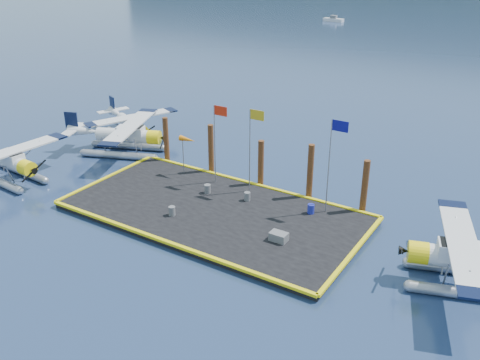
{
  "coord_description": "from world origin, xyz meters",
  "views": [
    {
      "loc": [
        18.68,
        -26.19,
        17.21
      ],
      "look_at": [
        0.83,
        2.0,
        2.05
      ],
      "focal_mm": 40.0,
      "sensor_mm": 36.0,
      "label": 1
    }
  ],
  "objects_px": {
    "piling_0": "(166,141)",
    "seaplane_d": "(467,261)",
    "windsock": "(187,140)",
    "piling_1": "(211,150)",
    "drum_0": "(207,189)",
    "piling_4": "(365,188)",
    "flagpole_red": "(217,132)",
    "piling_3": "(310,173)",
    "seaplane_a": "(9,163)",
    "drum_4": "(311,209)",
    "crate": "(279,237)",
    "piling_2": "(261,165)",
    "flagpole_yellow": "(252,138)",
    "drum_3": "(172,211)",
    "seaplane_b": "(127,137)",
    "seaplane_c": "(131,126)",
    "flagpole_blue": "(333,153)",
    "drum_5": "(247,196)"
  },
  "relations": [
    {
      "from": "drum_0",
      "to": "piling_1",
      "type": "bearing_deg",
      "value": 121.14
    },
    {
      "from": "piling_2",
      "to": "drum_0",
      "type": "bearing_deg",
      "value": -124.56
    },
    {
      "from": "seaplane_c",
      "to": "piling_4",
      "type": "distance_m",
      "value": 23.69
    },
    {
      "from": "windsock",
      "to": "seaplane_d",
      "type": "bearing_deg",
      "value": -8.83
    },
    {
      "from": "seaplane_a",
      "to": "drum_4",
      "type": "height_order",
      "value": "seaplane_a"
    },
    {
      "from": "seaplane_c",
      "to": "drum_0",
      "type": "distance_m",
      "value": 14.55
    },
    {
      "from": "piling_0",
      "to": "seaplane_d",
      "type": "bearing_deg",
      "value": -11.23
    },
    {
      "from": "crate",
      "to": "piling_3",
      "type": "relative_size",
      "value": 0.25
    },
    {
      "from": "windsock",
      "to": "piling_4",
      "type": "relative_size",
      "value": 0.78
    },
    {
      "from": "flagpole_red",
      "to": "piling_3",
      "type": "xyz_separation_m",
      "value": [
        6.79,
        1.6,
        -2.25
      ]
    },
    {
      "from": "flagpole_yellow",
      "to": "seaplane_c",
      "type": "bearing_deg",
      "value": 164.39
    },
    {
      "from": "seaplane_b",
      "to": "piling_0",
      "type": "distance_m",
      "value": 4.29
    },
    {
      "from": "seaplane_a",
      "to": "flagpole_red",
      "type": "xyz_separation_m",
      "value": [
        14.22,
        7.54,
        2.92
      ]
    },
    {
      "from": "drum_4",
      "to": "flagpole_red",
      "type": "height_order",
      "value": "flagpole_red"
    },
    {
      "from": "crate",
      "to": "windsock",
      "type": "distance_m",
      "value": 12.06
    },
    {
      "from": "drum_0",
      "to": "flagpole_blue",
      "type": "distance_m",
      "value": 9.65
    },
    {
      "from": "seaplane_b",
      "to": "windsock",
      "type": "xyz_separation_m",
      "value": [
        7.74,
        -1.42,
        1.69
      ]
    },
    {
      "from": "piling_2",
      "to": "piling_4",
      "type": "distance_m",
      "value": 8.0
    },
    {
      "from": "seaplane_b",
      "to": "piling_2",
      "type": "relative_size",
      "value": 2.56
    },
    {
      "from": "drum_4",
      "to": "drum_5",
      "type": "bearing_deg",
      "value": -172.03
    },
    {
      "from": "seaplane_d",
      "to": "crate",
      "type": "xyz_separation_m",
      "value": [
        -10.39,
        -1.73,
        -0.89
      ]
    },
    {
      "from": "windsock",
      "to": "piling_1",
      "type": "distance_m",
      "value": 2.21
    },
    {
      "from": "seaplane_d",
      "to": "piling_3",
      "type": "bearing_deg",
      "value": 48.57
    },
    {
      "from": "drum_3",
      "to": "windsock",
      "type": "bearing_deg",
      "value": 117.82
    },
    {
      "from": "flagpole_yellow",
      "to": "piling_4",
      "type": "relative_size",
      "value": 1.55
    },
    {
      "from": "drum_5",
      "to": "piling_2",
      "type": "height_order",
      "value": "piling_2"
    },
    {
      "from": "drum_4",
      "to": "flagpole_red",
      "type": "bearing_deg",
      "value": 174.77
    },
    {
      "from": "seaplane_a",
      "to": "drum_3",
      "type": "height_order",
      "value": "seaplane_a"
    },
    {
      "from": "drum_0",
      "to": "piling_0",
      "type": "relative_size",
      "value": 0.16
    },
    {
      "from": "piling_1",
      "to": "drum_0",
      "type": "bearing_deg",
      "value": -58.86
    },
    {
      "from": "windsock",
      "to": "drum_3",
      "type": "bearing_deg",
      "value": -62.18
    },
    {
      "from": "drum_0",
      "to": "piling_4",
      "type": "distance_m",
      "value": 11.04
    },
    {
      "from": "flagpole_red",
      "to": "piling_0",
      "type": "relative_size",
      "value": 1.5
    },
    {
      "from": "piling_2",
      "to": "piling_4",
      "type": "bearing_deg",
      "value": 0.0
    },
    {
      "from": "piling_1",
      "to": "flagpole_red",
      "type": "bearing_deg",
      "value": -43.15
    },
    {
      "from": "seaplane_d",
      "to": "flagpole_blue",
      "type": "bearing_deg",
      "value": 52.17
    },
    {
      "from": "crate",
      "to": "windsock",
      "type": "bearing_deg",
      "value": 154.87
    },
    {
      "from": "piling_2",
      "to": "seaplane_b",
      "type": "bearing_deg",
      "value": -179.23
    },
    {
      "from": "seaplane_b",
      "to": "piling_2",
      "type": "distance_m",
      "value": 13.27
    },
    {
      "from": "seaplane_d",
      "to": "piling_0",
      "type": "height_order",
      "value": "piling_0"
    },
    {
      "from": "seaplane_d",
      "to": "piling_2",
      "type": "height_order",
      "value": "piling_2"
    },
    {
      "from": "seaplane_a",
      "to": "drum_3",
      "type": "distance_m",
      "value": 14.72
    },
    {
      "from": "piling_0",
      "to": "piling_4",
      "type": "relative_size",
      "value": 1.0
    },
    {
      "from": "seaplane_c",
      "to": "drum_3",
      "type": "xyz_separation_m",
      "value": [
        13.12,
        -10.32,
        -0.64
      ]
    },
    {
      "from": "drum_0",
      "to": "windsock",
      "type": "distance_m",
      "value": 4.43
    },
    {
      "from": "seaplane_c",
      "to": "drum_0",
      "type": "relative_size",
      "value": 13.19
    },
    {
      "from": "piling_1",
      "to": "piling_4",
      "type": "distance_m",
      "value": 12.5
    },
    {
      "from": "crate",
      "to": "piling_4",
      "type": "xyz_separation_m",
      "value": [
        2.86,
        6.6,
        1.33
      ]
    },
    {
      "from": "piling_0",
      "to": "piling_4",
      "type": "distance_m",
      "value": 17.0
    },
    {
      "from": "seaplane_b",
      "to": "flagpole_red",
      "type": "height_order",
      "value": "flagpole_red"
    }
  ]
}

